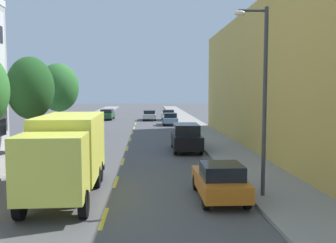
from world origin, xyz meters
name	(u,v)px	position (x,y,z in m)	size (l,w,h in m)	color
ground_plane	(132,135)	(0.00, 30.00, 0.00)	(160.00, 160.00, 0.00)	#4C4C4F
sidewalk_left	(51,138)	(-7.10, 28.00, 0.07)	(3.20, 120.00, 0.14)	gray
sidewalk_right	(209,137)	(7.10, 28.00, 0.07)	(3.20, 120.00, 0.14)	gray
lane_centerline_dashes	(129,144)	(0.00, 24.50, 0.00)	(0.14, 47.20, 0.01)	yellow
apartment_block_opposite	(322,79)	(13.70, 20.00, 5.08)	(10.00, 36.00, 10.16)	tan
street_tree_third	(30,88)	(-6.40, 20.33, 4.44)	(3.14, 3.14, 6.44)	#47331E
street_tree_farthest	(58,88)	(-6.40, 28.35, 4.53)	(3.57, 3.57, 6.55)	#47331E
street_lamp	(261,89)	(5.96, 8.95, 4.39)	(1.35, 0.28, 7.40)	#38383D
delivery_box_truck	(67,151)	(-1.80, 9.92, 1.86)	(2.55, 7.24, 3.26)	#D8D84C
parked_hatchback_champagne	(168,115)	(4.47, 47.34, 0.76)	(1.74, 4.00, 1.50)	tan
parked_suv_black	(186,137)	(4.25, 20.71, 0.99)	(2.03, 4.83, 1.93)	black
parked_wagon_forest	(107,114)	(-4.35, 48.99, 0.80)	(1.94, 4.74, 1.50)	#194C28
parked_hatchback_sky	(170,119)	(4.30, 40.10, 0.76)	(1.76, 4.01, 1.50)	#7A9EC6
parked_pickup_burgundy	(54,146)	(-4.31, 17.86, 0.83)	(2.07, 5.33, 1.73)	maroon
parked_hatchback_charcoal	(90,125)	(-4.42, 32.96, 0.76)	(1.80, 4.03, 1.50)	#333338
parked_hatchback_orange	(220,181)	(4.36, 8.96, 0.76)	(1.75, 4.01, 1.50)	orange
parked_hatchback_teal	(73,135)	(-4.47, 24.44, 0.76)	(1.83, 4.04, 1.50)	#195B60
moving_silver_sedan	(149,115)	(1.80, 47.55, 0.75)	(1.80, 4.50, 1.43)	#B2B5BA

